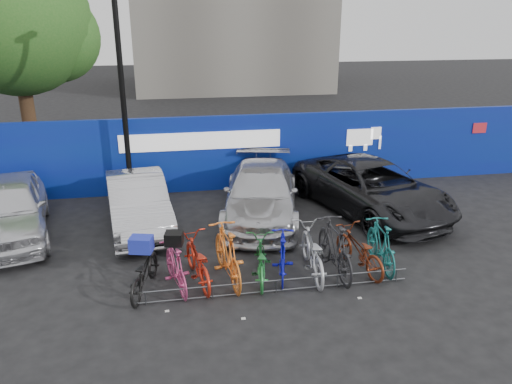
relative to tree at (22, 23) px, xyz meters
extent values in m
plane|color=black|center=(6.77, -10.06, -5.07)|extent=(100.00, 100.00, 0.00)
cube|color=navy|center=(6.77, -4.06, -3.87)|extent=(22.00, 0.15, 2.40)
cube|color=white|center=(5.77, -4.16, -3.42)|extent=(5.00, 0.02, 0.55)
cube|color=white|center=(10.97, -4.16, -3.52)|extent=(1.20, 0.02, 0.90)
cube|color=red|center=(15.27, -4.16, -3.37)|extent=(0.50, 0.02, 0.35)
cylinder|color=#382314|center=(-0.23, -0.06, -3.07)|extent=(0.50, 0.50, 4.00)
sphere|color=#245C1C|center=(-0.23, -0.06, 0.13)|extent=(5.20, 5.20, 5.20)
sphere|color=#245C1C|center=(0.97, 0.24, -0.47)|extent=(3.20, 3.20, 3.20)
cylinder|color=black|center=(3.57, -4.66, -2.07)|extent=(0.16, 0.16, 6.00)
cylinder|color=#595B60|center=(6.77, -10.66, -4.79)|extent=(5.60, 0.03, 0.03)
cylinder|color=#595B60|center=(6.77, -10.66, -5.02)|extent=(5.60, 0.03, 0.03)
cylinder|color=#595B60|center=(4.17, -10.66, -4.93)|extent=(0.03, 0.03, 0.28)
cylinder|color=#595B60|center=(5.47, -10.66, -4.93)|extent=(0.03, 0.03, 0.28)
cylinder|color=#595B60|center=(6.77, -10.66, -4.93)|extent=(0.03, 0.03, 0.28)
cylinder|color=#595B60|center=(8.07, -10.66, -4.93)|extent=(0.03, 0.03, 0.28)
cylinder|color=#595B60|center=(9.37, -10.66, -4.93)|extent=(0.03, 0.03, 0.28)
imported|color=silver|center=(0.72, -6.80, -4.30)|extent=(2.70, 4.77, 1.53)
imported|color=#A8A8AD|center=(3.89, -6.70, -4.38)|extent=(2.04, 4.36, 1.38)
imported|color=#B8B8BD|center=(7.21, -6.61, -4.36)|extent=(2.98, 5.19, 1.42)
imported|color=black|center=(10.36, -6.78, -4.33)|extent=(3.83, 5.78, 1.48)
imported|color=black|center=(4.14, -10.13, -4.62)|extent=(1.02, 1.82, 0.90)
imported|color=#CC417B|center=(4.79, -10.11, -4.57)|extent=(0.83, 1.72, 1.00)
imported|color=red|center=(5.23, -9.93, -4.57)|extent=(0.99, 1.97, 0.99)
imported|color=orange|center=(5.87, -9.95, -4.46)|extent=(0.85, 2.09, 1.22)
imported|color=#217833|center=(6.56, -10.05, -4.62)|extent=(0.86, 1.79, 0.90)
imported|color=#0E10B2|center=(7.05, -10.00, -4.57)|extent=(0.82, 1.72, 1.00)
imported|color=#A9ABB0|center=(7.70, -10.00, -4.53)|extent=(0.85, 2.09, 1.07)
imported|color=#262629|center=(8.19, -10.05, -4.46)|extent=(0.65, 2.05, 1.22)
imported|color=maroon|center=(8.76, -10.02, -4.59)|extent=(1.02, 1.90, 0.95)
imported|color=#1A6E6B|center=(9.30, -9.95, -4.53)|extent=(0.63, 1.83, 1.08)
cube|color=#202EB6|center=(4.14, -10.13, -4.01)|extent=(0.50, 0.43, 0.31)
cube|color=black|center=(4.79, -10.11, -3.94)|extent=(0.40, 0.38, 0.26)
camera|label=1|loc=(4.82, -19.34, 0.28)|focal=35.00mm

